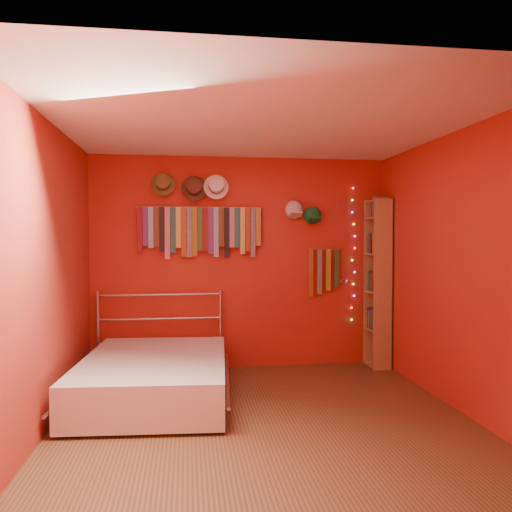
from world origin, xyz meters
name	(u,v)px	position (x,y,z in m)	size (l,w,h in m)	color
ground	(263,419)	(0.00, 0.00, 0.00)	(3.50, 3.50, 0.00)	#50301B
back_wall	(241,263)	(0.00, 1.75, 1.25)	(3.50, 0.02, 2.50)	maroon
right_wall	(458,271)	(1.75, 0.00, 1.25)	(0.02, 3.50, 2.50)	maroon
left_wall	(46,275)	(-1.75, 0.00, 1.25)	(0.02, 3.50, 2.50)	maroon
ceiling	(264,123)	(0.00, 0.00, 2.50)	(3.50, 3.50, 0.02)	white
tie_rack	(200,229)	(-0.49, 1.68, 1.65)	(1.45, 0.03, 0.60)	#ACACB1
small_tie_rack	(323,269)	(0.99, 1.69, 1.17)	(0.40, 0.03, 0.58)	#ACACB1
fedora_olive	(163,183)	(-0.91, 1.66, 2.17)	(0.28, 0.15, 0.27)	brown
fedora_brown	(194,187)	(-0.55, 1.65, 2.13)	(0.30, 0.16, 0.29)	#4D2B1B
fedora_white	(216,186)	(-0.30, 1.65, 2.15)	(0.29, 0.16, 0.29)	white
cap_white	(294,210)	(0.63, 1.70, 1.88)	(0.20, 0.25, 0.20)	silver
cap_green	(312,215)	(0.85, 1.70, 1.81)	(0.20, 0.25, 0.20)	#166726
fairy_lights	(353,254)	(1.37, 1.71, 1.35)	(0.06, 0.02, 1.63)	#FF3333
reading_lamp	(346,281)	(1.22, 1.52, 1.03)	(0.07, 0.29, 0.09)	#ACACB1
bookshelf	(381,282)	(1.66, 1.53, 1.02)	(0.25, 0.34, 2.00)	#AE864E
bed	(155,376)	(-0.95, 0.66, 0.22)	(1.55, 2.00, 0.94)	#ACACB1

